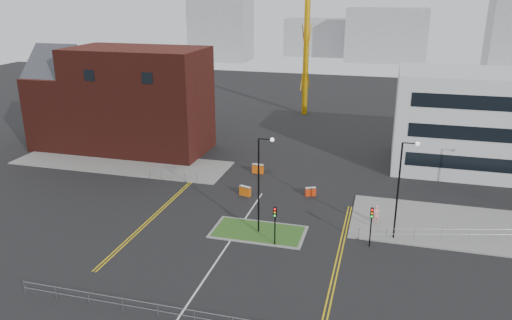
{
  "coord_description": "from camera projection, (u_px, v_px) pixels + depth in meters",
  "views": [
    {
      "loc": [
        12.6,
        -31.91,
        21.17
      ],
      "look_at": [
        0.21,
        13.72,
        5.0
      ],
      "focal_mm": 35.0,
      "sensor_mm": 36.0,
      "label": 1
    }
  ],
  "objects": [
    {
      "name": "yellow_left_b",
      "position": [
        161.0,
        211.0,
        50.4
      ],
      "size": [
        0.12,
        24.0,
        0.01
      ],
      "primitive_type": "cube",
      "color": "gold",
      "rests_on": "ground"
    },
    {
      "name": "yellow_right_a",
      "position": [
        338.0,
        253.0,
        42.23
      ],
      "size": [
        0.12,
        20.0,
        0.01
      ],
      "primitive_type": "cube",
      "color": "gold",
      "rests_on": "ground"
    },
    {
      "name": "yellow_right_b",
      "position": [
        341.0,
        254.0,
        42.16
      ],
      "size": [
        0.12,
        20.0,
        0.01
      ],
      "primitive_type": "cube",
      "color": "gold",
      "rests_on": "ground"
    },
    {
      "name": "skyline_a",
      "position": [
        221.0,
        24.0,
        155.04
      ],
      "size": [
        18.0,
        12.0,
        22.0
      ],
      "primitive_type": "cube",
      "color": "gray",
      "rests_on": "ground"
    },
    {
      "name": "barrier_mid",
      "position": [
        258.0,
        168.0,
        60.53
      ],
      "size": [
        1.39,
        0.56,
        1.15
      ],
      "color": "#D5550B",
      "rests_on": "ground"
    },
    {
      "name": "yellow_left_a",
      "position": [
        159.0,
        210.0,
        50.47
      ],
      "size": [
        0.12,
        24.0,
        0.01
      ],
      "primitive_type": "cube",
      "color": "gold",
      "rests_on": "ground"
    },
    {
      "name": "grass_island",
      "position": [
        258.0,
        232.0,
        45.9
      ],
      "size": [
        8.0,
        4.0,
        0.12
      ],
      "primitive_type": "cube",
      "color": "#244B19",
      "rests_on": "ground"
    },
    {
      "name": "traffic_light_island",
      "position": [
        275.0,
        219.0,
        42.75
      ],
      "size": [
        0.28,
        0.33,
        3.65
      ],
      "color": "black",
      "rests_on": "ground"
    },
    {
      "name": "streetlamp_right_near",
      "position": [
        401.0,
        183.0,
        42.97
      ],
      "size": [
        1.46,
        0.36,
        9.18
      ],
      "color": "black",
      "rests_on": "ground"
    },
    {
      "name": "barrier_right",
      "position": [
        311.0,
        191.0,
        53.9
      ],
      "size": [
        1.2,
        0.79,
        0.96
      ],
      "color": "red",
      "rests_on": "ground"
    },
    {
      "name": "pedestrian",
      "position": [
        376.0,
        215.0,
        47.33
      ],
      "size": [
        0.79,
        0.63,
        1.89
      ],
      "primitive_type": "imported",
      "rotation": [
        0.0,
        0.0,
        0.28
      ],
      "color": "pink",
      "rests_on": "ground"
    },
    {
      "name": "office_block",
      "position": [
        503.0,
        123.0,
        59.92
      ],
      "size": [
        25.0,
        12.2,
        12.0
      ],
      "color": "silver",
      "rests_on": "ground"
    },
    {
      "name": "streetlamp_island",
      "position": [
        261.0,
        178.0,
        44.11
      ],
      "size": [
        1.46,
        0.36,
        9.18
      ],
      "color": "black",
      "rests_on": "ground"
    },
    {
      "name": "pavement_left",
      "position": [
        121.0,
        163.0,
        64.14
      ],
      "size": [
        28.0,
        8.0,
        0.12
      ],
      "primitive_type": "cube",
      "color": "slate",
      "rests_on": "ground"
    },
    {
      "name": "skyline_d",
      "position": [
        331.0,
        38.0,
        166.99
      ],
      "size": [
        30.0,
        12.0,
        12.0
      ],
      "primitive_type": "cube",
      "color": "gray",
      "rests_on": "ground"
    },
    {
      "name": "pavement_right",
      "position": [
        482.0,
        229.0,
        46.42
      ],
      "size": [
        24.0,
        10.0,
        0.12
      ],
      "primitive_type": "cube",
      "color": "slate",
      "rests_on": "ground"
    },
    {
      "name": "railing_left",
      "position": [
        173.0,
        175.0,
        58.03
      ],
      "size": [
        6.05,
        0.05,
        1.1
      ],
      "color": "gray",
      "rests_on": "ground"
    },
    {
      "name": "traffic_light_right",
      "position": [
        371.0,
        220.0,
        42.59
      ],
      "size": [
        0.28,
        0.33,
        3.65
      ],
      "color": "black",
      "rests_on": "ground"
    },
    {
      "name": "barrier_left",
      "position": [
        245.0,
        191.0,
        53.94
      ],
      "size": [
        1.34,
        0.78,
        1.07
      ],
      "color": "#CA550B",
      "rests_on": "ground"
    },
    {
      "name": "centre_line",
      "position": [
        216.0,
        262.0,
        40.94
      ],
      "size": [
        0.15,
        30.0,
        0.01
      ],
      "primitive_type": "cube",
      "color": "silver",
      "rests_on": "ground"
    },
    {
      "name": "brick_building",
      "position": [
        120.0,
        100.0,
        68.16
      ],
      "size": [
        24.2,
        10.07,
        14.24
      ],
      "color": "#441711",
      "rests_on": "ground"
    },
    {
      "name": "railing_right",
      "position": [
        470.0,
        232.0,
        44.28
      ],
      "size": [
        19.05,
        5.05,
        1.1
      ],
      "color": "gray",
      "rests_on": "ground"
    },
    {
      "name": "island_kerb",
      "position": [
        258.0,
        232.0,
        45.91
      ],
      "size": [
        8.6,
        4.6,
        0.08
      ],
      "primitive_type": "cube",
      "color": "slate",
      "rests_on": "ground"
    },
    {
      "name": "railing_front",
      "position": [
        176.0,
        311.0,
        33.38
      ],
      "size": [
        24.05,
        0.05,
        1.1
      ],
      "color": "gray",
      "rests_on": "ground"
    },
    {
      "name": "ground",
      "position": [
        208.0,
        275.0,
        39.11
      ],
      "size": [
        200.0,
        200.0,
        0.0
      ],
      "primitive_type": "plane",
      "color": "black",
      "rests_on": "ground"
    },
    {
      "name": "skyline_b",
      "position": [
        386.0,
        35.0,
        152.75
      ],
      "size": [
        24.0,
        12.0,
        16.0
      ],
      "primitive_type": "cube",
      "color": "gray",
      "rests_on": "ground"
    }
  ]
}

